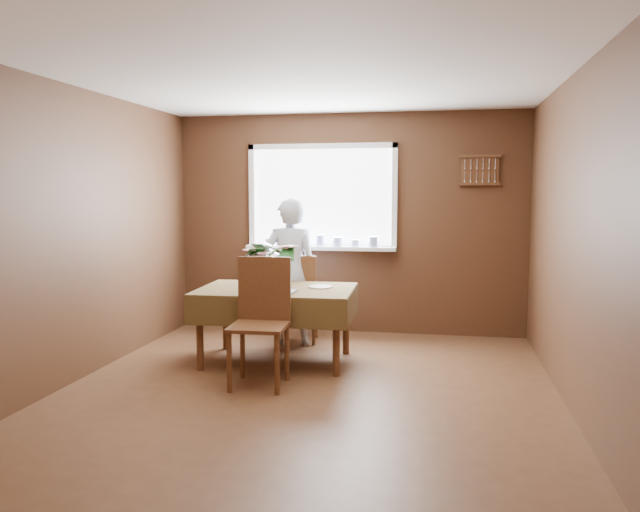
% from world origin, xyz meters
% --- Properties ---
extents(floor, '(4.50, 4.50, 0.00)m').
position_xyz_m(floor, '(0.00, 0.00, 0.00)').
color(floor, '#4B2C19').
rests_on(floor, ground).
extents(ceiling, '(4.50, 4.50, 0.00)m').
position_xyz_m(ceiling, '(0.00, 0.00, 2.50)').
color(ceiling, white).
rests_on(ceiling, wall_back).
extents(wall_back, '(4.00, 0.00, 4.00)m').
position_xyz_m(wall_back, '(0.00, 2.25, 1.25)').
color(wall_back, brown).
rests_on(wall_back, floor).
extents(wall_front, '(4.00, 0.00, 4.00)m').
position_xyz_m(wall_front, '(0.00, -2.25, 1.25)').
color(wall_front, brown).
rests_on(wall_front, floor).
extents(wall_left, '(0.00, 4.50, 4.50)m').
position_xyz_m(wall_left, '(-2.00, 0.00, 1.25)').
color(wall_left, brown).
rests_on(wall_left, floor).
extents(wall_right, '(0.00, 4.50, 4.50)m').
position_xyz_m(wall_right, '(2.00, 0.00, 1.25)').
color(wall_right, brown).
rests_on(wall_right, floor).
extents(window_assembly, '(1.72, 0.20, 1.22)m').
position_xyz_m(window_assembly, '(-0.30, 2.19, 1.34)').
color(window_assembly, white).
rests_on(window_assembly, wall_back).
extents(spoon_rack, '(0.44, 0.05, 0.33)m').
position_xyz_m(spoon_rack, '(1.45, 2.22, 1.85)').
color(spoon_rack, '#57331C').
rests_on(spoon_rack, wall_back).
extents(dining_table, '(1.50, 1.05, 0.71)m').
position_xyz_m(dining_table, '(-0.47, 0.82, 0.62)').
color(dining_table, '#57331C').
rests_on(dining_table, floor).
extents(chair_far, '(0.45, 0.45, 0.95)m').
position_xyz_m(chair_far, '(-0.44, 1.60, 0.52)').
color(chair_far, '#57331C').
rests_on(chair_far, floor).
extents(chair_near, '(0.48, 0.48, 1.06)m').
position_xyz_m(chair_near, '(-0.43, 0.15, 0.57)').
color(chair_near, '#57331C').
rests_on(chair_near, floor).
extents(seated_woman, '(0.63, 0.48, 1.55)m').
position_xyz_m(seated_woman, '(-0.50, 1.49, 0.78)').
color(seated_woman, white).
rests_on(seated_woman, floor).
extents(flower_bouquet, '(0.49, 0.49, 0.42)m').
position_xyz_m(flower_bouquet, '(-0.49, 0.62, 0.98)').
color(flower_bouquet, white).
rests_on(flower_bouquet, dining_table).
extents(side_plate, '(0.30, 0.30, 0.01)m').
position_xyz_m(side_plate, '(-0.07, 0.94, 0.71)').
color(side_plate, white).
rests_on(side_plate, dining_table).
extents(table_knife, '(0.03, 0.23, 0.00)m').
position_xyz_m(table_knife, '(-0.25, 0.60, 0.72)').
color(table_knife, silver).
rests_on(table_knife, dining_table).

